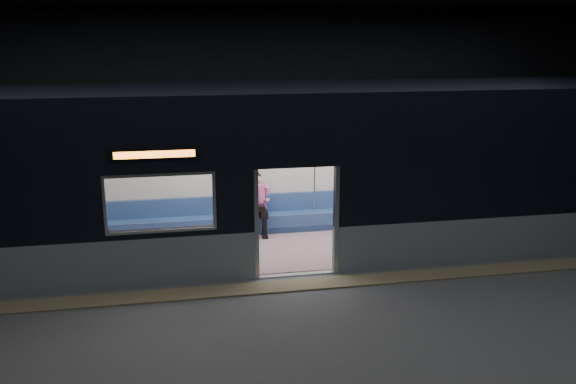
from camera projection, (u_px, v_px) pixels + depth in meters
name	position (u px, v px, depth m)	size (l,w,h in m)	color
station_floor	(309.00, 299.00, 10.31)	(24.00, 14.00, 0.01)	#47494C
station_envelope	(311.00, 79.00, 9.39)	(24.00, 14.00, 5.00)	black
tactile_strip	(302.00, 285.00, 10.83)	(22.80, 0.50, 0.03)	#8C7F59
metro_car	(282.00, 162.00, 12.26)	(18.00, 3.04, 3.35)	gray
passenger	(257.00, 200.00, 13.41)	(0.41, 0.69, 1.37)	black
handbag	(259.00, 208.00, 13.23)	(0.26, 0.22, 0.13)	black
transit_map	(429.00, 159.00, 14.29)	(1.08, 0.03, 0.70)	white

